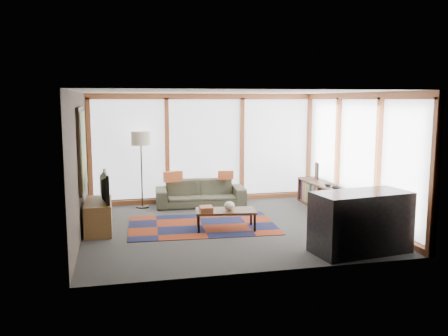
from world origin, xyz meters
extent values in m
plane|color=#30312E|center=(0.00, 0.00, 0.00)|extent=(5.50, 5.50, 0.00)
cube|color=#3A2F2A|center=(-2.75, 0.00, 1.30)|extent=(0.04, 5.00, 2.60)
cube|color=#3A2F2A|center=(0.00, -2.50, 1.30)|extent=(5.50, 0.04, 2.60)
cube|color=silver|center=(0.00, 0.00, 2.60)|extent=(5.50, 5.00, 0.04)
cube|color=white|center=(0.00, 2.47, 1.30)|extent=(5.30, 0.02, 2.35)
cube|color=white|center=(2.72, 0.00, 1.30)|extent=(0.02, 4.80, 2.35)
cube|color=black|center=(-2.71, 0.30, 1.55)|extent=(0.05, 1.35, 1.55)
cube|color=gold|center=(-2.69, 0.30, 1.55)|extent=(0.02, 1.20, 1.40)
cube|color=maroon|center=(-0.49, 0.18, 0.01)|extent=(2.95, 1.99, 0.01)
imported|color=#303426|center=(-0.21, 1.95, 0.30)|extent=(2.10, 0.92, 0.60)
cube|color=#C75B2D|center=(-0.85, 1.90, 0.72)|extent=(0.45, 0.22, 0.24)
cube|color=#C75B2D|center=(0.40, 1.96, 0.70)|extent=(0.38, 0.16, 0.20)
cube|color=brown|center=(-0.48, -0.22, 0.42)|extent=(0.25, 0.30, 0.10)
ellipsoid|color=beige|center=(-0.04, -0.22, 0.46)|extent=(0.22, 0.22, 0.18)
ellipsoid|color=black|center=(2.39, 0.27, 0.63)|extent=(0.24, 0.24, 0.10)
ellipsoid|color=black|center=(2.38, 0.65, 0.62)|extent=(0.18, 0.18, 0.07)
cube|color=black|center=(2.54, 1.60, 0.78)|extent=(0.10, 0.30, 0.39)
cube|color=brown|center=(-2.46, 0.23, 0.29)|extent=(0.48, 1.16, 0.58)
imported|color=black|center=(-2.40, 0.20, 0.85)|extent=(0.20, 0.96, 0.55)
cube|color=black|center=(1.72, -1.98, 0.49)|extent=(1.65, 0.94, 0.99)
camera|label=1|loc=(-2.10, -8.74, 2.46)|focal=38.00mm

